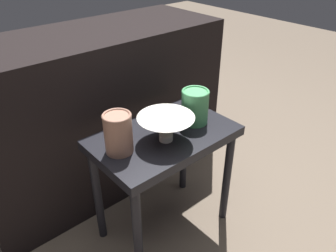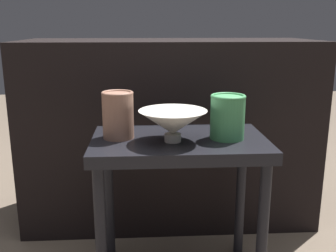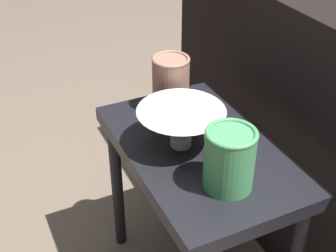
# 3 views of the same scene
# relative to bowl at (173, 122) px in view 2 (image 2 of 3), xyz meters

# --- Properties ---
(table) EXTENTS (0.58, 0.36, 0.53)m
(table) POSITION_rel_bowl_xyz_m (0.02, 0.04, -0.14)
(table) COLOR black
(table) RESTS_ON ground_plane
(couch_backdrop) EXTENTS (1.29, 0.50, 0.83)m
(couch_backdrop) POSITION_rel_bowl_xyz_m (0.02, 0.56, -0.18)
(couch_backdrop) COLOR black
(couch_backdrop) RESTS_ON ground_plane
(bowl) EXTENTS (0.22, 0.22, 0.10)m
(bowl) POSITION_rel_bowl_xyz_m (0.00, 0.00, 0.00)
(bowl) COLOR silver
(bowl) RESTS_ON table
(vase_textured_left) EXTENTS (0.10, 0.10, 0.16)m
(vase_textured_left) POSITION_rel_bowl_xyz_m (-0.18, 0.06, 0.02)
(vase_textured_left) COLOR #996B56
(vase_textured_left) RESTS_ON table
(vase_colorful_right) EXTENTS (0.11, 0.11, 0.15)m
(vase_colorful_right) POSITION_rel_bowl_xyz_m (0.18, 0.03, 0.01)
(vase_colorful_right) COLOR #47995B
(vase_colorful_right) RESTS_ON table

